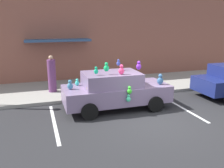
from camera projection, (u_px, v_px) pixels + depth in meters
ground_plane at (156, 121)px, 8.74m from camera, size 60.00×60.00×0.00m
sidewalk at (113, 86)px, 13.33m from camera, size 24.00×4.00×0.15m
storefront_building at (102, 28)px, 14.52m from camera, size 24.00×1.25×6.40m
parking_stripe_front at (181, 107)px, 10.18m from camera, size 0.12×3.60×0.01m
parking_stripe_rear at (54, 122)px, 8.60m from camera, size 0.12×3.60×0.01m
plush_covered_car at (115, 90)px, 9.85m from camera, size 4.37×2.02×2.06m
teddy_bear_on_sidewalk at (104, 86)px, 11.67m from camera, size 0.38×0.31×0.72m
pedestrian_near_shopfront at (52, 75)px, 11.75m from camera, size 0.40×0.40×1.82m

